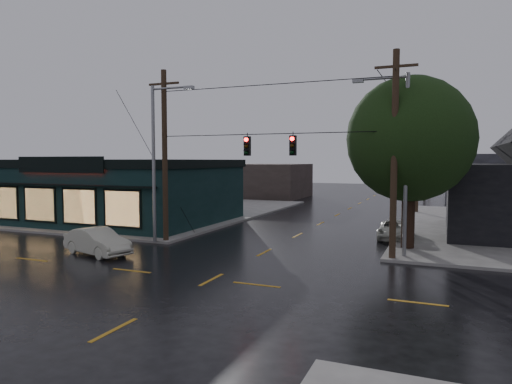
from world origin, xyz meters
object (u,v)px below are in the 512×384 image
at_px(corner_tree, 410,140).
at_px(utility_pole_nw, 166,242).
at_px(suv_silver, 395,230).
at_px(sedan_cream, 97,242).
at_px(utility_pole_ne, 392,261).

xyz_separation_m(corner_tree, utility_pole_nw, (-13.50, -3.00, -6.01)).
height_order(corner_tree, utility_pole_nw, corner_tree).
distance_m(corner_tree, suv_silver, 6.50).
distance_m(sedan_cream, suv_silver, 17.53).
xyz_separation_m(corner_tree, sedan_cream, (-14.80, -7.36, -5.32)).
bearing_deg(sedan_cream, utility_pole_nw, -0.42).
relative_size(utility_pole_nw, sedan_cream, 2.41).
distance_m(utility_pole_ne, sedan_cream, 14.97).
bearing_deg(suv_silver, utility_pole_ne, -88.52).
xyz_separation_m(corner_tree, utility_pole_ne, (-0.50, -3.00, -6.01)).
distance_m(corner_tree, sedan_cream, 17.37).
height_order(utility_pole_nw, suv_silver, utility_pole_nw).
bearing_deg(utility_pole_nw, sedan_cream, -106.68).
height_order(corner_tree, suv_silver, corner_tree).
relative_size(corner_tree, sedan_cream, 2.20).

